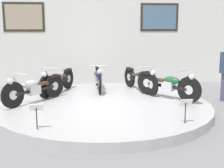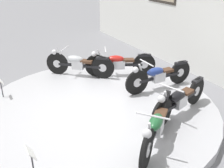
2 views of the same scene
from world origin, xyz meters
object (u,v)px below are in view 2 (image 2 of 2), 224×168
motorcycle_black (179,99)px  motorcycle_blue (158,75)px  motorcycle_green (157,125)px  info_placard_front_left (1,83)px  motorcycle_red (119,63)px  motorcycle_silver (78,63)px  info_placard_front_centre (31,156)px

motorcycle_black → motorcycle_blue: bearing=161.2°
motorcycle_black → motorcycle_green: (0.53, -1.01, 0.02)m
motorcycle_black → info_placard_front_left: (-2.69, -3.10, -0.02)m
motorcycle_red → motorcycle_black: 2.46m
motorcycle_silver → info_placard_front_left: motorcycle_silver is taller
info_placard_front_left → info_placard_front_centre: (2.94, 0.00, 0.00)m
motorcycle_blue → info_placard_front_centre: motorcycle_blue is taller
motorcycle_silver → info_placard_front_centre: motorcycle_silver is taller
motorcycle_red → motorcycle_blue: (1.23, 0.42, -0.00)m
motorcycle_black → info_placard_front_left: 4.11m
motorcycle_green → info_placard_front_centre: (-0.29, -2.09, -0.03)m
motorcycle_black → info_placard_front_centre: size_ratio=3.74×
motorcycle_silver → motorcycle_red: bearing=62.3°
motorcycle_silver → info_placard_front_centre: bearing=-32.9°
motorcycle_black → info_placard_front_left: size_ratio=3.74×
motorcycle_silver → motorcycle_red: (0.53, 1.01, -0.00)m
motorcycle_black → motorcycle_silver: bearing=-161.3°
motorcycle_blue → motorcycle_green: 2.27m
motorcycle_black → motorcycle_green: size_ratio=1.18×
motorcycle_silver → info_placard_front_centre: 3.85m
motorcycle_red → info_placard_front_left: motorcycle_red is taller
motorcycle_black → info_placard_front_left: motorcycle_black is taller
motorcycle_blue → info_placard_front_left: motorcycle_blue is taller
info_placard_front_centre → motorcycle_green: bearing=82.1°
motorcycle_green → info_placard_front_left: motorcycle_green is taller
motorcycle_black → info_placard_front_centre: motorcycle_black is taller
motorcycle_blue → info_placard_front_centre: size_ratio=3.87×
motorcycle_silver → info_placard_front_left: (0.30, -2.09, -0.02)m
info_placard_front_left → motorcycle_silver: bearing=98.0°
info_placard_front_left → info_placard_front_centre: size_ratio=1.00×
motorcycle_silver → motorcycle_black: size_ratio=0.78×
motorcycle_red → info_placard_front_centre: motorcycle_red is taller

